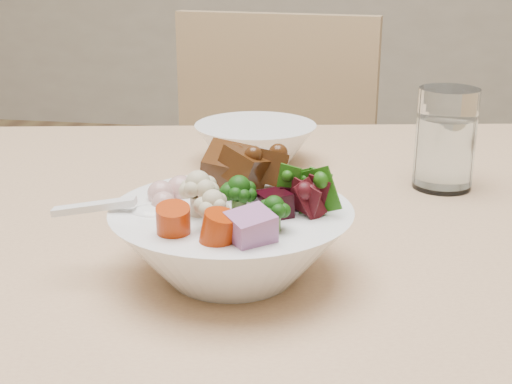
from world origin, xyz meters
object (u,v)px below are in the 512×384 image
at_px(food_bowl, 234,237).
at_px(dining_table, 476,292).
at_px(chair_far, 259,221).
at_px(side_bowl, 255,144).
at_px(water_glass, 445,143).

bearing_deg(food_bowl, dining_table, 33.63).
bearing_deg(dining_table, food_bowl, -157.42).
relative_size(chair_far, side_bowl, 5.59).
xyz_separation_m(dining_table, food_bowl, (-0.21, -0.14, 0.10)).
bearing_deg(chair_far, food_bowl, -75.01).
xyz_separation_m(dining_table, side_bowl, (-0.25, 0.17, 0.09)).
xyz_separation_m(food_bowl, side_bowl, (-0.04, 0.31, -0.01)).
height_order(chair_far, food_bowl, chair_far).
bearing_deg(dining_table, side_bowl, 135.03).
xyz_separation_m(food_bowl, water_glass, (0.18, 0.26, 0.02)).
height_order(water_glass, side_bowl, water_glass).
bearing_deg(water_glass, food_bowl, -125.64).
distance_m(food_bowl, water_glass, 0.31).
relative_size(dining_table, water_glass, 14.40).
height_order(dining_table, water_glass, water_glass).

